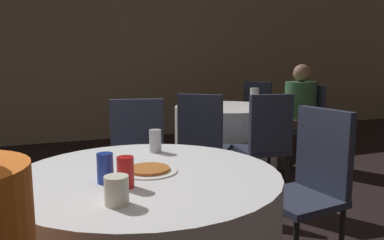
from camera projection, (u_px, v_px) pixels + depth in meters
The scene contains 15 objects.
wall_back at pixel (60, 49), 5.57m from camera, with size 16.00×0.06×2.80m.
table_far at pixel (226, 139), 4.17m from camera, with size 1.14×1.14×0.73m.
chair_near_north at pixel (138, 154), 2.65m from camera, with size 0.47×0.47×0.95m.
chair_near_east at pixel (312, 176), 2.14m from camera, with size 0.45×0.44×0.95m.
chair_far_east at pixel (308, 118), 4.33m from camera, with size 0.46×0.46×0.95m.
chair_far_southwest at pixel (202, 138), 3.21m from camera, with size 0.56×0.56×0.95m.
chair_far_south at pixel (266, 139), 3.20m from camera, with size 0.44×0.44×0.95m.
chair_far_northeast at pixel (255, 111), 4.99m from camera, with size 0.56×0.56×0.95m.
person_green_jacket at pixel (295, 115), 4.29m from camera, with size 0.52×0.40×1.19m.
pizza_plate_near at pixel (149, 170), 1.66m from camera, with size 0.26×0.26×0.02m.
soda_can_red at pixel (126, 172), 1.45m from camera, with size 0.07×0.07×0.12m.
soda_can_silver at pixel (155, 141), 2.02m from camera, with size 0.07×0.07×0.12m.
soda_can_blue at pixel (105, 168), 1.50m from camera, with size 0.07×0.07×0.12m.
cup_near at pixel (117, 190), 1.27m from camera, with size 0.08×0.08×0.10m.
bottle_far at pixel (254, 98), 3.88m from camera, with size 0.09×0.09×0.22m.
Camera 1 is at (-0.23, -1.60, 1.22)m, focal length 35.00 mm.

